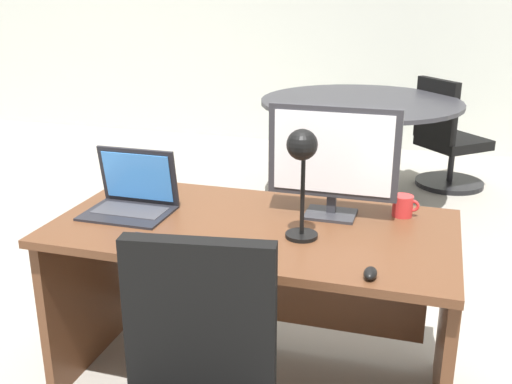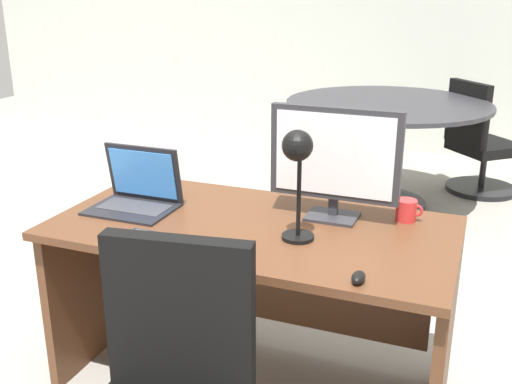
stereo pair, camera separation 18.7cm
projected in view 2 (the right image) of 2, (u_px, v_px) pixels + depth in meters
ground at (339, 248)px, 3.92m from camera, size 12.00×12.00×0.00m
back_wall at (414, 8)px, 5.81m from camera, size 10.00×0.10×2.80m
desk at (257, 270)px, 2.48m from camera, size 1.55×0.80×0.73m
monitor at (335, 157)px, 2.34m from camera, size 0.51×0.16×0.45m
laptop at (139, 189)px, 2.53m from camera, size 0.34×0.26×0.25m
keyboard at (170, 244)px, 2.16m from camera, size 0.37×0.12×0.02m
mouse at (358, 277)px, 1.89m from camera, size 0.04×0.08×0.03m
desk_lamp at (298, 161)px, 2.10m from camera, size 0.12×0.14×0.42m
coffee_mug at (407, 210)px, 2.38m from camera, size 0.11×0.08×0.09m
meeting_table at (386, 127)px, 4.48m from camera, size 1.49×1.49×0.80m
meeting_chair_near at (479, 150)px, 4.86m from camera, size 0.66×0.65×0.91m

